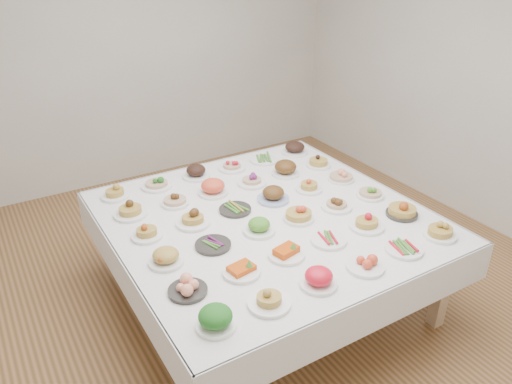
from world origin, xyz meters
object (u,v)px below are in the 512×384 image
dish_0 (215,318)px  dish_18 (147,231)px  dish_35 (295,147)px  display_table (266,223)px

dish_0 → dish_18: 1.03m
dish_18 → dish_35: (1.71, 0.69, 0.02)m
dish_0 → display_table: bearing=45.0°
dish_18 → dish_35: dish_35 is taller
dish_18 → dish_35: size_ratio=0.88×
display_table → dish_18: size_ratio=10.39×
dish_18 → dish_0: bearing=-90.0°
display_table → dish_35: size_ratio=9.14×
dish_18 → dish_35: bearing=21.9°
dish_35 → display_table: bearing=-134.9°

